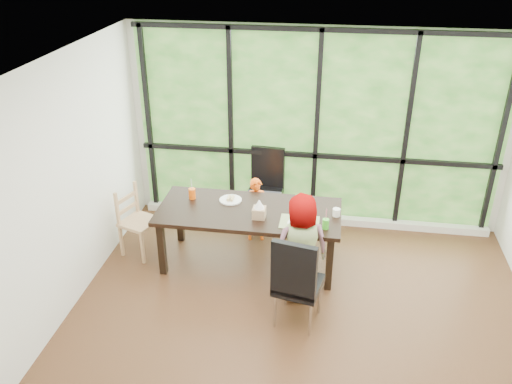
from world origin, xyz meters
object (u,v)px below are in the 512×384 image
Objects in this scene: dining_table at (249,237)px; chair_end_beech at (139,222)px; chair_interior_leather at (299,279)px; tissue_box at (259,213)px; plate_near at (299,224)px; orange_cup at (192,194)px; plate_far at (231,200)px; child_toddler at (256,209)px; child_older at (299,247)px; chair_window_leather at (264,189)px; green_cup at (326,224)px; white_mug at (336,212)px.

dining_table is 1.40m from chair_end_beech.
chair_interior_leather is 1.02m from tissue_box.
dining_table is 2.02× the size of chair_interior_leather.
plate_near is 1.76× the size of tissue_box.
dining_table is 14.74× the size of tissue_box.
orange_cup reaches higher than tissue_box.
chair_interior_leather reaches higher than chair_end_beech.
plate_far is 0.98m from plate_near.
chair_interior_leather is 1.23× the size of child_toddler.
orange_cup is (-1.39, 0.72, 0.18)m from child_older.
orange_cup is (-1.43, 1.16, 0.28)m from chair_interior_leather.
child_older is 1.18m from plate_far.
child_toddler is (-0.68, 1.56, -0.10)m from chair_interior_leather.
child_older is at bearing -39.93° from dining_table.
chair_window_leather is 1.56m from green_cup.
plate_near is (0.61, -0.82, 0.32)m from child_toddler.
tissue_box is at bearing 170.58° from green_cup.
child_toddler is at bearing 151.68° from white_mug.
dining_table is at bearing -70.69° from chair_end_beech.
chair_end_beech is (-1.45, -0.97, -0.09)m from chair_window_leather.
chair_end_beech is 3.46× the size of plate_near.
chair_interior_leather is 1.53m from plate_far.
green_cup is at bearing -77.55° from chair_end_beech.
chair_end_beech reaches higher than plate_far.
child_older is 13.96× the size of white_mug.
child_toddler is 6.55× the size of orange_cup.
tissue_box reaches higher than green_cup.
green_cup is 0.80× the size of tissue_box.
child_toddler is at bearing -54.66° from chair_interior_leather.
orange_cup is 0.95m from tissue_box.
chair_end_beech is at bearing 173.81° from tissue_box.
dining_table is 2.48× the size of child_toddler.
chair_interior_leather is 0.85× the size of child_older.
plate_near is 1.42m from orange_cup.
child_older reaches higher than plate_near.
chair_window_leather is 1.16m from orange_cup.
child_older reaches higher than white_mug.
child_toddler reaches higher than dining_table.
dining_table is 1.11m from white_mug.
chair_window_leather is 1.63m from child_older.
tissue_box reaches higher than plate_far.
chair_end_beech is 1.60m from tissue_box.
dining_table is 0.99m from chair_window_leather.
tissue_box is (-0.88, -0.18, 0.02)m from white_mug.
tissue_box reaches higher than white_mug.
plate_far is at bearing -60.90° from chair_end_beech.
dining_table is 18.39× the size of green_cup.
plate_near is (2.01, -0.25, 0.31)m from chair_end_beech.
plate_near is at bearing -10.18° from tissue_box.
green_cup is 0.78m from tissue_box.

